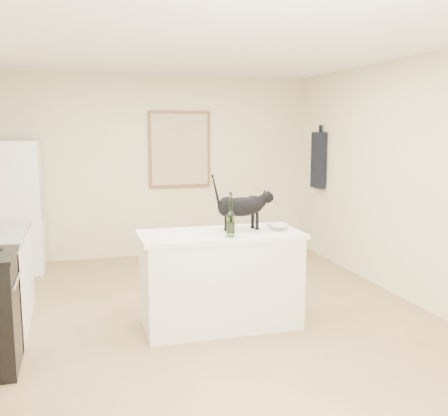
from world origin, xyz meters
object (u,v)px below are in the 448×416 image
(fridge, at_px, (14,207))
(black_cat, at_px, (241,209))
(wine_bottle, at_px, (231,217))
(glass_bowl, at_px, (278,227))

(fridge, bearing_deg, black_cat, -47.87)
(wine_bottle, relative_size, glass_bowl, 1.60)
(fridge, xyz_separation_m, black_cat, (2.26, -2.50, 0.25))
(fridge, distance_m, glass_bowl, 3.68)
(black_cat, bearing_deg, wine_bottle, -135.12)
(black_cat, height_order, glass_bowl, black_cat)
(fridge, relative_size, black_cat, 2.95)
(black_cat, bearing_deg, fridge, 121.41)
(fridge, bearing_deg, glass_bowl, -44.96)
(black_cat, xyz_separation_m, glass_bowl, (0.34, -0.10, -0.17))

